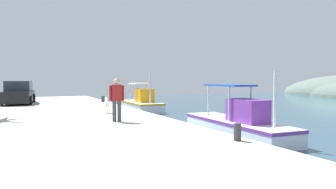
{
  "coord_description": "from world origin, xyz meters",
  "views": [
    {
      "loc": [
        13.28,
        -5.77,
        2.51
      ],
      "look_at": [
        -2.07,
        1.53,
        1.64
      ],
      "focal_mm": 32.61,
      "sensor_mm": 36.0,
      "label": 1
    }
  ],
  "objects_px": {
    "pelican": "(106,105)",
    "mooring_bollard_second": "(237,132)",
    "fisherman_standing": "(117,98)",
    "fishing_boat_second": "(237,123)",
    "parked_car": "(19,93)",
    "fishing_boat_nearest": "(142,104)",
    "mooring_bollard_nearest": "(103,99)"
  },
  "relations": [
    {
      "from": "pelican",
      "to": "mooring_bollard_second",
      "type": "relative_size",
      "value": 1.99
    },
    {
      "from": "fisherman_standing",
      "to": "mooring_bollard_second",
      "type": "height_order",
      "value": "fisherman_standing"
    },
    {
      "from": "fishing_boat_second",
      "to": "mooring_bollard_second",
      "type": "relative_size",
      "value": 13.34
    },
    {
      "from": "mooring_bollard_second",
      "to": "parked_car",
      "type": "bearing_deg",
      "value": -161.38
    },
    {
      "from": "fishing_boat_nearest",
      "to": "mooring_bollard_nearest",
      "type": "distance_m",
      "value": 3.05
    },
    {
      "from": "fishing_boat_second",
      "to": "parked_car",
      "type": "relative_size",
      "value": 1.52
    },
    {
      "from": "pelican",
      "to": "parked_car",
      "type": "relative_size",
      "value": 0.23
    },
    {
      "from": "fishing_boat_nearest",
      "to": "parked_car",
      "type": "distance_m",
      "value": 8.75
    },
    {
      "from": "pelican",
      "to": "fisherman_standing",
      "type": "bearing_deg",
      "value": -6.47
    },
    {
      "from": "fishing_boat_second",
      "to": "mooring_bollard_second",
      "type": "xyz_separation_m",
      "value": [
        3.92,
        -3.1,
        0.47
      ]
    },
    {
      "from": "fishing_boat_second",
      "to": "mooring_bollard_nearest",
      "type": "xyz_separation_m",
      "value": [
        -11.77,
        -3.1,
        0.45
      ]
    },
    {
      "from": "fishing_boat_nearest",
      "to": "fisherman_standing",
      "type": "height_order",
      "value": "fishing_boat_nearest"
    },
    {
      "from": "fishing_boat_nearest",
      "to": "pelican",
      "type": "xyz_separation_m",
      "value": [
        7.13,
        -4.6,
        0.61
      ]
    },
    {
      "from": "fishing_boat_second",
      "to": "parked_car",
      "type": "xyz_separation_m",
      "value": [
        -12.73,
        -8.71,
        0.94
      ]
    },
    {
      "from": "pelican",
      "to": "mooring_bollard_second",
      "type": "height_order",
      "value": "pelican"
    },
    {
      "from": "fishing_boat_nearest",
      "to": "fishing_boat_second",
      "type": "bearing_deg",
      "value": 0.43
    },
    {
      "from": "fishing_boat_nearest",
      "to": "mooring_bollard_nearest",
      "type": "bearing_deg",
      "value": -93.43
    },
    {
      "from": "fisherman_standing",
      "to": "mooring_bollard_nearest",
      "type": "height_order",
      "value": "fisherman_standing"
    },
    {
      "from": "mooring_bollard_nearest",
      "to": "fisherman_standing",
      "type": "bearing_deg",
      "value": -10.48
    },
    {
      "from": "fishing_boat_nearest",
      "to": "mooring_bollard_second",
      "type": "xyz_separation_m",
      "value": [
        15.51,
        -3.01,
        0.45
      ]
    },
    {
      "from": "pelican",
      "to": "fisherman_standing",
      "type": "xyz_separation_m",
      "value": [
        3.24,
        -0.37,
        0.55
      ]
    },
    {
      "from": "pelican",
      "to": "fishing_boat_nearest",
      "type": "bearing_deg",
      "value": 147.18
    },
    {
      "from": "pelican",
      "to": "parked_car",
      "type": "bearing_deg",
      "value": -154.04
    },
    {
      "from": "fishing_boat_nearest",
      "to": "mooring_bollard_nearest",
      "type": "xyz_separation_m",
      "value": [
        -0.18,
        -3.01,
        0.43
      ]
    },
    {
      "from": "fishing_boat_second",
      "to": "mooring_bollard_nearest",
      "type": "height_order",
      "value": "fishing_boat_second"
    },
    {
      "from": "parked_car",
      "to": "mooring_bollard_second",
      "type": "relative_size",
      "value": 8.76
    },
    {
      "from": "parked_car",
      "to": "mooring_bollard_second",
      "type": "xyz_separation_m",
      "value": [
        16.64,
        5.61,
        -0.47
      ]
    },
    {
      "from": "fishing_boat_second",
      "to": "parked_car",
      "type": "distance_m",
      "value": 15.45
    },
    {
      "from": "mooring_bollard_nearest",
      "to": "mooring_bollard_second",
      "type": "bearing_deg",
      "value": 0.0
    },
    {
      "from": "fishing_boat_nearest",
      "to": "mooring_bollard_second",
      "type": "height_order",
      "value": "fishing_boat_nearest"
    },
    {
      "from": "mooring_bollard_nearest",
      "to": "parked_car",
      "type": "bearing_deg",
      "value": -99.67
    },
    {
      "from": "fishing_boat_second",
      "to": "mooring_bollard_second",
      "type": "height_order",
      "value": "fishing_boat_second"
    }
  ]
}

